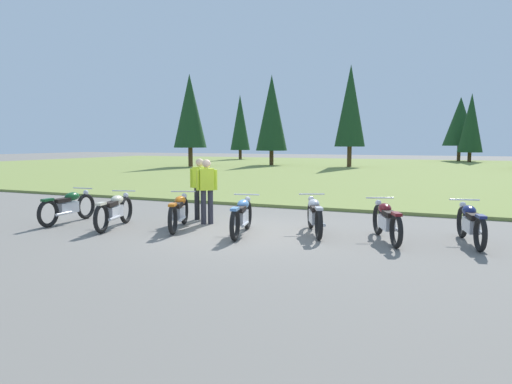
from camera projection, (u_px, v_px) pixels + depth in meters
name	position (u px, v px, depth m)	size (l,w,h in m)	color
ground_plane	(246.00, 233.00, 11.07)	(140.00, 140.00, 0.00)	slate
grass_moorland	(394.00, 170.00, 34.98)	(80.00, 44.00, 0.10)	olive
forest_treeline	(431.00, 117.00, 42.20)	(38.97, 25.07, 8.34)	#47331E
motorcycle_british_green	(68.00, 206.00, 12.38)	(0.62, 2.10, 0.88)	black
motorcycle_cream	(115.00, 210.00, 11.66)	(0.80, 2.05, 0.88)	black
motorcycle_orange	(179.00, 211.00, 11.50)	(0.94, 1.99, 0.88)	black
motorcycle_sky_blue	(242.00, 216.00, 10.81)	(0.75, 2.07, 0.88)	black
motorcycle_silver	(315.00, 215.00, 10.89)	(1.00, 1.96, 0.88)	black
motorcycle_maroon	(387.00, 221.00, 10.12)	(0.99, 1.97, 0.88)	black
motorcycle_navy	(471.00, 223.00, 9.78)	(0.74, 2.07, 0.88)	black
rider_with_back_turned	(200.00, 185.00, 12.83)	(0.54, 0.30, 1.67)	black
rider_in_hivis_vest	(207.00, 187.00, 12.17)	(0.46, 0.39, 1.67)	#2D2D38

